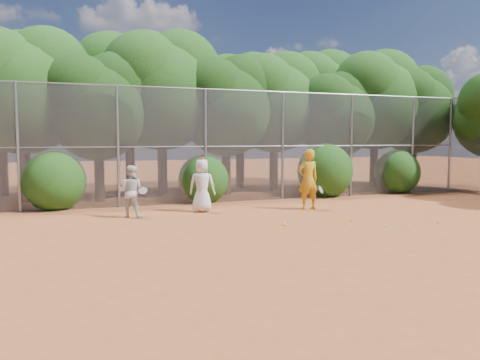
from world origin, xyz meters
name	(u,v)px	position (x,y,z in m)	size (l,w,h in m)	color
ground	(314,232)	(0.00, 0.00, 0.00)	(80.00, 80.00, 0.00)	#9E4C23
fence_back	(229,145)	(-0.12, 6.00, 2.05)	(20.05, 0.09, 4.03)	gray
tree_1	(24,85)	(-6.94, 8.54, 4.16)	(4.64, 4.03, 6.35)	black
tree_2	(99,102)	(-4.45, 7.83, 3.58)	(3.99, 3.47, 5.47)	black
tree_3	(163,85)	(-1.94, 8.84, 4.40)	(4.89, 4.26, 6.70)	black
tree_4	(227,102)	(0.55, 8.24, 3.76)	(4.19, 3.64, 5.73)	black
tree_5	(275,98)	(3.06, 9.04, 4.05)	(4.51, 3.92, 6.17)	black
tree_6	(336,111)	(5.55, 8.03, 3.47)	(3.86, 3.36, 5.29)	black
tree_7	(376,96)	(8.06, 8.64, 4.28)	(4.77, 4.14, 6.53)	black
tree_8	(415,106)	(10.05, 8.34, 3.82)	(4.25, 3.70, 5.82)	black
tree_9	(1,86)	(-7.94, 10.84, 4.34)	(4.83, 4.20, 6.62)	black
tree_10	(130,84)	(-2.93, 11.05, 4.63)	(5.15, 4.48, 7.06)	black
tree_11	(241,98)	(2.06, 10.64, 4.16)	(4.64, 4.03, 6.35)	black
tree_12	(320,95)	(6.56, 11.24, 4.51)	(5.02, 4.37, 6.88)	black
bush_0	(54,178)	(-6.00, 6.30, 1.00)	(2.00, 2.00, 2.00)	#184411
bush_1	(203,177)	(-1.00, 6.30, 0.90)	(1.80, 1.80, 1.80)	#184411
bush_2	(325,168)	(4.00, 6.30, 1.10)	(2.20, 2.20, 2.20)	#184411
bush_3	(397,170)	(7.50, 6.30, 0.95)	(1.90, 1.90, 1.90)	#184411
player_yellow	(308,179)	(1.65, 3.36, 0.97)	(0.87, 0.59, 1.94)	#C59017
player_teen	(202,185)	(-1.68, 4.05, 0.84)	(0.96, 0.83, 1.68)	white
player_white	(131,191)	(-3.89, 3.77, 0.75)	(0.94, 0.87, 1.51)	silver
ball_0	(351,220)	(1.67, 0.93, 0.03)	(0.07, 0.07, 0.07)	yellow
ball_1	(311,207)	(1.92, 3.60, 0.03)	(0.07, 0.07, 0.07)	yellow
ball_2	(384,226)	(2.05, -0.01, 0.03)	(0.07, 0.07, 0.07)	yellow
ball_3	(438,222)	(3.73, -0.09, 0.03)	(0.07, 0.07, 0.07)	yellow
ball_4	(285,225)	(-0.33, 0.94, 0.03)	(0.07, 0.07, 0.07)	yellow
ball_5	(304,203)	(2.09, 4.48, 0.03)	(0.07, 0.07, 0.07)	yellow
ball_6	(284,224)	(-0.27, 1.11, 0.03)	(0.07, 0.07, 0.07)	yellow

